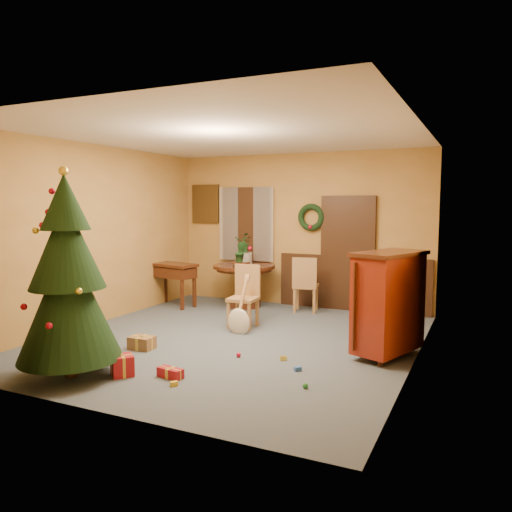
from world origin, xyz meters
The scene contains 21 objects.
room_envelope centered at (0.21, 2.70, 1.12)m, with size 5.50×5.50×5.50m.
dining_table centered at (-0.89, 2.15, 0.56)m, with size 1.17×1.17×0.81m.
urn centered at (-0.89, 2.15, 0.92)m, with size 0.31×0.31×0.23m, color slate.
centerpiece_plant centered at (-0.89, 2.15, 1.23)m, with size 0.34×0.29×0.38m, color #1E4C23.
chair_near centered at (-0.20, 0.78, 0.53)m, with size 0.46×0.46×0.99m.
chair_far centered at (0.32, 2.18, 0.54)m, with size 0.51×0.51×1.00m.
guitar centered at (-0.09, 0.35, 0.43)m, with size 0.37×0.17×0.86m, color beige, non-canonical shape.
plant_stand centered at (-0.87, 1.96, 0.55)m, with size 0.34×0.34×0.88m.
stand_plant centered at (-0.87, 1.96, 1.07)m, with size 0.22×0.17×0.39m, color #19471E.
christmas_tree centered at (-0.96, -2.13, 1.12)m, with size 1.14×1.14×2.36m.
writing_desk centered at (-2.14, 1.63, 0.62)m, with size 1.00×0.63×0.82m.
sideboard centered at (2.15, 0.15, 0.72)m, with size 0.89×1.18×1.35m.
gift_a centered at (-0.91, -0.92, 0.09)m, with size 0.33×0.25×0.17m.
gift_b centered at (-0.45, -1.86, 0.12)m, with size 0.33×0.33×0.24m.
gift_c centered at (-1.93, -1.17, 0.06)m, with size 0.28×0.24×0.13m.
gift_d centered at (0.08, -1.69, 0.05)m, with size 0.32×0.17×0.11m.
toy_a centered at (1.31, -0.87, 0.03)m, with size 0.08×0.05×0.05m, color #2857AE.
toy_b centered at (1.57, -1.37, 0.03)m, with size 0.06×0.06×0.06m, color #217B36.
toy_c centered at (0.27, -1.89, 0.03)m, with size 0.08×0.05×0.05m, color gold.
toy_d centered at (0.44, -0.70, 0.03)m, with size 0.06×0.06×0.06m, color #AE0B25.
toy_e centered at (1.01, -0.57, 0.03)m, with size 0.08×0.05×0.05m, color gold.
Camera 1 is at (3.26, -6.22, 1.95)m, focal length 35.00 mm.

